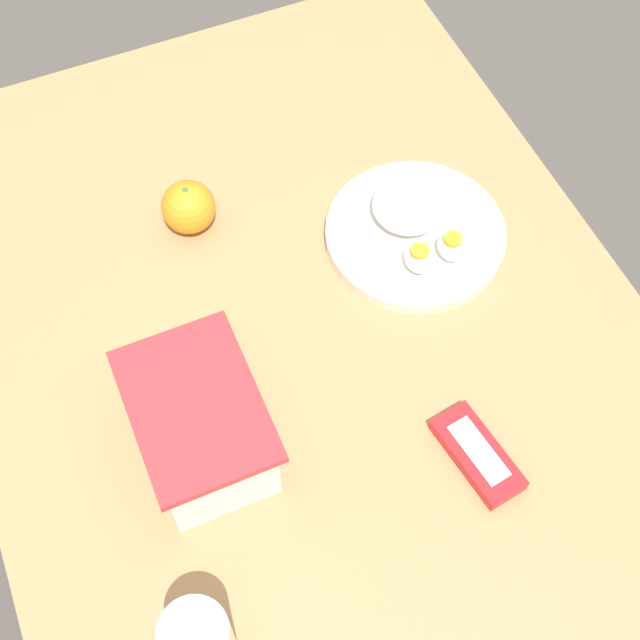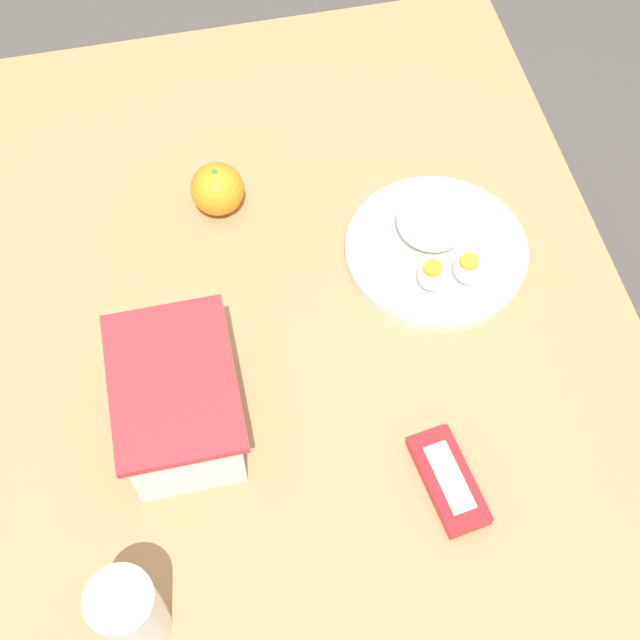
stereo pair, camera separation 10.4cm
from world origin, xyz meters
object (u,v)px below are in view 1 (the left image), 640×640
(orange_fruit, at_px, (188,207))
(candy_bar, at_px, (477,454))
(rice_plate, at_px, (415,229))
(food_container, at_px, (201,427))

(orange_fruit, distance_m, candy_bar, 0.47)
(candy_bar, bearing_deg, rice_plate, -13.34)
(rice_plate, bearing_deg, food_container, 115.75)
(rice_plate, xyz_separation_m, candy_bar, (-0.30, 0.07, -0.01))
(orange_fruit, height_order, candy_bar, orange_fruit)
(orange_fruit, relative_size, rice_plate, 0.30)
(rice_plate, bearing_deg, candy_bar, 166.66)
(orange_fruit, bearing_deg, food_container, 163.73)
(food_container, height_order, rice_plate, food_container)
(food_container, bearing_deg, orange_fruit, -16.27)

